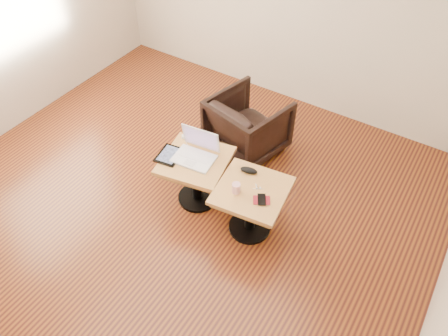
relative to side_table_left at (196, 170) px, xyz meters
The scene contains 11 objects.
room_shell 1.02m from the side_table_left, 109.63° to the right, with size 4.52×4.52×2.71m.
side_table_left is the anchor object (origin of this frame).
side_table_right 0.60m from the side_table_left, ahead, with size 0.63×0.63×0.51m.
laptop 0.18m from the side_table_left, 108.93° to the left, with size 0.38×0.32×0.25m.
tablet 0.27m from the side_table_left, 157.87° to the right, with size 0.23×0.28×0.02m.
charging_adapter 0.34m from the side_table_left, 144.64° to the left, with size 0.04×0.04×0.02m, color white.
glasses_case 0.51m from the side_table_left, 13.31° to the left, with size 0.15×0.07×0.05m, color black.
striped_cup 0.54m from the side_table_left, 15.09° to the right, with size 0.07×0.07×0.09m, color #F56E82.
earbuds_tangle 0.64m from the side_table_left, ahead, with size 0.08×0.05×0.02m.
phone_on_sleeve 0.74m from the side_table_left, ahead, with size 0.16×0.15×0.02m.
armchair 0.86m from the side_table_left, 87.60° to the left, with size 0.68×0.69×0.63m, color black.
Camera 1 is at (1.80, -1.88, 3.13)m, focal length 35.00 mm.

